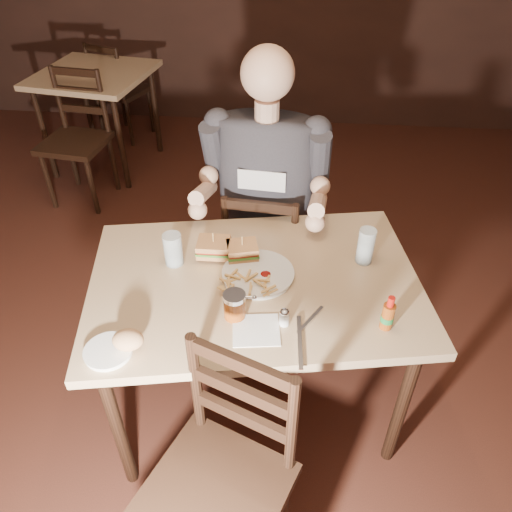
# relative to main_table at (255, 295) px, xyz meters

# --- Properties ---
(room_shell) EXTENTS (7.00, 7.00, 7.00)m
(room_shell) POSITION_rel_main_table_xyz_m (-0.18, -0.26, 0.71)
(room_shell) COLOR black
(room_shell) RESTS_ON ground
(main_table) EXTENTS (1.40, 1.06, 0.77)m
(main_table) POSITION_rel_main_table_xyz_m (0.00, 0.00, 0.00)
(main_table) COLOR tan
(main_table) RESTS_ON ground
(bg_table) EXTENTS (0.92, 0.92, 0.77)m
(bg_table) POSITION_rel_main_table_xyz_m (-1.45, 2.24, -0.01)
(bg_table) COLOR tan
(bg_table) RESTS_ON ground
(chair_far) EXTENTS (0.43, 0.47, 0.86)m
(chair_far) POSITION_rel_main_table_xyz_m (-0.00, 0.60, -0.26)
(chair_far) COLOR black
(chair_far) RESTS_ON ground
(chair_near) EXTENTS (0.57, 0.59, 0.93)m
(chair_near) POSITION_rel_main_table_xyz_m (-0.07, -0.69, -0.23)
(chair_near) COLOR black
(chair_near) RESTS_ON ground
(bg_chair_far) EXTENTS (0.52, 0.54, 0.85)m
(bg_chair_far) POSITION_rel_main_table_xyz_m (-1.45, 2.79, -0.27)
(bg_chair_far) COLOR black
(bg_chair_far) RESTS_ON ground
(bg_chair_near) EXTENTS (0.48, 0.52, 0.92)m
(bg_chair_near) POSITION_rel_main_table_xyz_m (-1.45, 1.69, -0.23)
(bg_chair_near) COLOR black
(bg_chair_near) RESTS_ON ground
(diner) EXTENTS (0.63, 0.52, 1.03)m
(diner) POSITION_rel_main_table_xyz_m (-0.01, 0.55, 0.27)
(diner) COLOR #2E2E33
(diner) RESTS_ON chair_far
(dinner_plate) EXTENTS (0.32, 0.32, 0.02)m
(dinner_plate) POSITION_rel_main_table_xyz_m (0.01, 0.03, 0.08)
(dinner_plate) COLOR white
(dinner_plate) RESTS_ON main_table
(sandwich_left) EXTENTS (0.13, 0.11, 0.11)m
(sandwich_left) POSITION_rel_main_table_xyz_m (-0.18, 0.13, 0.15)
(sandwich_left) COLOR tan
(sandwich_left) RESTS_ON dinner_plate
(sandwich_right) EXTENTS (0.14, 0.13, 0.10)m
(sandwich_right) POSITION_rel_main_table_xyz_m (-0.06, 0.12, 0.14)
(sandwich_right) COLOR tan
(sandwich_right) RESTS_ON dinner_plate
(fries_pile) EXTENTS (0.28, 0.22, 0.04)m
(fries_pile) POSITION_rel_main_table_xyz_m (-0.02, -0.05, 0.11)
(fries_pile) COLOR #F6C46F
(fries_pile) RESTS_ON dinner_plate
(ketchup_dollop) EXTENTS (0.05, 0.05, 0.01)m
(ketchup_dollop) POSITION_rel_main_table_xyz_m (0.04, 0.02, 0.10)
(ketchup_dollop) COLOR maroon
(ketchup_dollop) RESTS_ON dinner_plate
(glass_left) EXTENTS (0.09, 0.09, 0.14)m
(glass_left) POSITION_rel_main_table_xyz_m (-0.33, 0.08, 0.14)
(glass_left) COLOR silver
(glass_left) RESTS_ON main_table
(glass_right) EXTENTS (0.08, 0.08, 0.15)m
(glass_right) POSITION_rel_main_table_xyz_m (0.43, 0.16, 0.15)
(glass_right) COLOR silver
(glass_right) RESTS_ON main_table
(hot_sauce) EXTENTS (0.05, 0.05, 0.14)m
(hot_sauce) POSITION_rel_main_table_xyz_m (0.47, -0.20, 0.15)
(hot_sauce) COLOR #863A0F
(hot_sauce) RESTS_ON main_table
(salt_shaker) EXTENTS (0.04, 0.04, 0.06)m
(salt_shaker) POSITION_rel_main_table_xyz_m (0.12, -0.22, 0.11)
(salt_shaker) COLOR white
(salt_shaker) RESTS_ON main_table
(syrup_dispenser) EXTENTS (0.09, 0.09, 0.10)m
(syrup_dispenser) POSITION_rel_main_table_xyz_m (-0.05, -0.20, 0.13)
(syrup_dispenser) COLOR #863A0F
(syrup_dispenser) RESTS_ON main_table
(napkin) EXTENTS (0.18, 0.17, 0.00)m
(napkin) POSITION_rel_main_table_xyz_m (0.03, -0.26, 0.08)
(napkin) COLOR white
(napkin) RESTS_ON main_table
(knife) EXTENTS (0.03, 0.24, 0.01)m
(knife) POSITION_rel_main_table_xyz_m (0.18, -0.30, 0.08)
(knife) COLOR silver
(knife) RESTS_ON napkin
(fork) EXTENTS (0.09, 0.14, 0.00)m
(fork) POSITION_rel_main_table_xyz_m (0.22, -0.19, 0.08)
(fork) COLOR silver
(fork) RESTS_ON napkin
(side_plate) EXTENTS (0.18, 0.18, 0.01)m
(side_plate) POSITION_rel_main_table_xyz_m (-0.45, -0.40, 0.08)
(side_plate) COLOR white
(side_plate) RESTS_ON main_table
(bread_roll) EXTENTS (0.12, 0.10, 0.06)m
(bread_roll) POSITION_rel_main_table_xyz_m (-0.38, -0.38, 0.12)
(bread_roll) COLOR tan
(bread_roll) RESTS_ON side_plate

